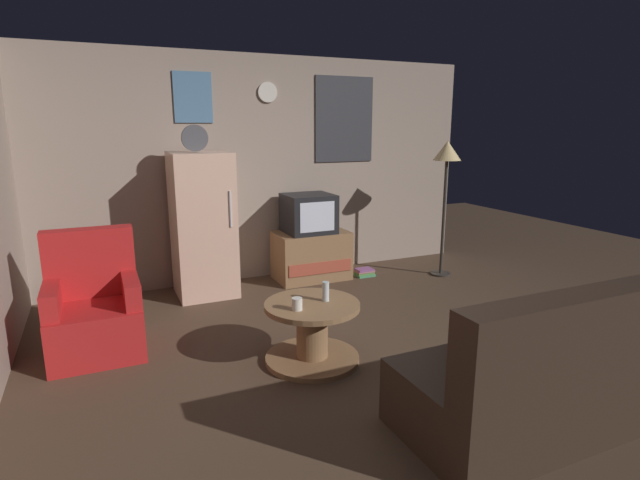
# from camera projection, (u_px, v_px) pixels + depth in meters

# --- Properties ---
(ground_plane) EXTENTS (12.00, 12.00, 0.00)m
(ground_plane) POSITION_uv_depth(u_px,v_px,m) (367.00, 358.00, 3.88)
(ground_plane) COLOR #4C3828
(wall_with_art) EXTENTS (5.20, 0.12, 2.53)m
(wall_with_art) POSITION_uv_depth(u_px,v_px,m) (265.00, 169.00, 5.77)
(wall_with_art) COLOR gray
(wall_with_art) RESTS_ON ground_plane
(fridge) EXTENTS (0.60, 0.62, 1.77)m
(fridge) POSITION_uv_depth(u_px,v_px,m) (203.00, 225.00, 5.18)
(fridge) COLOR beige
(fridge) RESTS_ON ground_plane
(tv_stand) EXTENTS (0.84, 0.53, 0.56)m
(tv_stand) POSITION_uv_depth(u_px,v_px,m) (311.00, 255.00, 5.83)
(tv_stand) COLOR #8E6642
(tv_stand) RESTS_ON ground_plane
(crt_tv) EXTENTS (0.54, 0.51, 0.44)m
(crt_tv) POSITION_uv_depth(u_px,v_px,m) (309.00, 213.00, 5.70)
(crt_tv) COLOR black
(crt_tv) RESTS_ON tv_stand
(standing_lamp) EXTENTS (0.32, 0.32, 1.59)m
(standing_lamp) POSITION_uv_depth(u_px,v_px,m) (447.00, 161.00, 5.74)
(standing_lamp) COLOR #332D28
(standing_lamp) RESTS_ON ground_plane
(coffee_table) EXTENTS (0.72, 0.72, 0.47)m
(coffee_table) POSITION_uv_depth(u_px,v_px,m) (312.00, 332.00, 3.78)
(coffee_table) COLOR #8E6642
(coffee_table) RESTS_ON ground_plane
(wine_glass) EXTENTS (0.05, 0.05, 0.15)m
(wine_glass) POSITION_uv_depth(u_px,v_px,m) (326.00, 291.00, 3.76)
(wine_glass) COLOR silver
(wine_glass) RESTS_ON coffee_table
(mug_ceramic_white) EXTENTS (0.08, 0.08, 0.09)m
(mug_ceramic_white) POSITION_uv_depth(u_px,v_px,m) (297.00, 304.00, 3.58)
(mug_ceramic_white) COLOR silver
(mug_ceramic_white) RESTS_ON coffee_table
(armchair) EXTENTS (0.68, 0.68, 0.96)m
(armchair) POSITION_uv_depth(u_px,v_px,m) (94.00, 311.00, 3.93)
(armchair) COLOR red
(armchair) RESTS_ON ground_plane
(couch) EXTENTS (1.70, 0.80, 0.92)m
(couch) POSITION_uv_depth(u_px,v_px,m) (546.00, 378.00, 2.93)
(couch) COLOR #38281E
(couch) RESTS_ON ground_plane
(book_stack) EXTENTS (0.22, 0.18, 0.09)m
(book_stack) POSITION_uv_depth(u_px,v_px,m) (364.00, 272.00, 5.98)
(book_stack) COLOR #4C9764
(book_stack) RESTS_ON ground_plane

